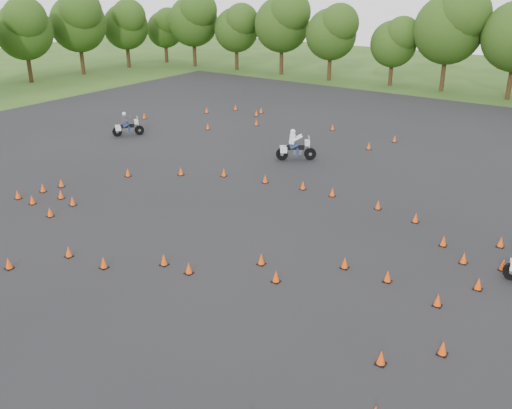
# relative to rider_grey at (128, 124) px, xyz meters

# --- Properties ---
(ground) EXTENTS (140.00, 140.00, 0.00)m
(ground) POSITION_rel_rider_grey_xyz_m (16.51, -11.95, -0.86)
(ground) COLOR #2D5119
(ground) RESTS_ON ground
(asphalt_pad) EXTENTS (62.00, 62.00, 0.00)m
(asphalt_pad) POSITION_rel_rider_grey_xyz_m (16.51, -5.95, -0.85)
(asphalt_pad) COLOR black
(asphalt_pad) RESTS_ON ground
(treeline) EXTENTS (86.95, 32.30, 10.70)m
(treeline) POSITION_rel_rider_grey_xyz_m (18.35, 22.93, 3.74)
(treeline) COLOR #264213
(treeline) RESTS_ON ground
(traffic_cones) EXTENTS (36.35, 33.48, 0.45)m
(traffic_cones) POSITION_rel_rider_grey_xyz_m (16.48, -6.37, -0.63)
(traffic_cones) COLOR #FF4B0A
(traffic_cones) RESTS_ON asphalt_pad
(rider_grey) EXTENTS (1.89, 2.16, 1.70)m
(rider_grey) POSITION_rel_rider_grey_xyz_m (0.00, 0.00, 0.00)
(rider_grey) COLOR #393A40
(rider_grey) RESTS_ON ground
(rider_white) EXTENTS (2.45, 2.08, 1.91)m
(rider_white) POSITION_rel_rider_grey_xyz_m (12.71, 1.88, 0.10)
(rider_white) COLOR white
(rider_white) RESTS_ON ground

